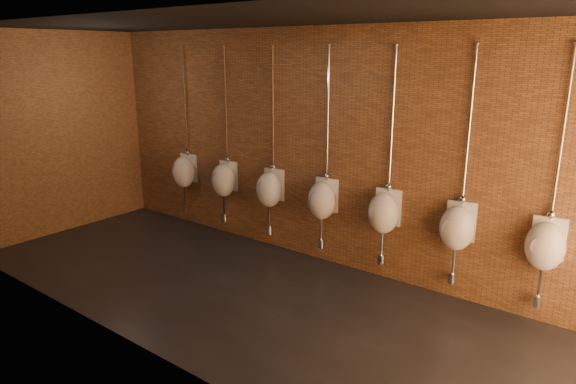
{
  "coord_description": "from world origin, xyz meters",
  "views": [
    {
      "loc": [
        3.61,
        -4.22,
        2.88
      ],
      "look_at": [
        -0.33,
        0.9,
        1.1
      ],
      "focal_mm": 32.0,
      "sensor_mm": 36.0,
      "label": 1
    }
  ],
  "objects_px": {
    "urinal_3": "(322,199)",
    "urinal_0": "(184,171)",
    "urinal_6": "(545,245)",
    "urinal_4": "(384,212)",
    "urinal_5": "(457,227)",
    "urinal_1": "(224,179)",
    "urinal_2": "(270,189)"
  },
  "relations": [
    {
      "from": "urinal_3",
      "to": "urinal_6",
      "type": "bearing_deg",
      "value": 0.0
    },
    {
      "from": "urinal_4",
      "to": "urinal_5",
      "type": "relative_size",
      "value": 1.0
    },
    {
      "from": "urinal_0",
      "to": "urinal_6",
      "type": "distance_m",
      "value": 5.57
    },
    {
      "from": "urinal_1",
      "to": "urinal_6",
      "type": "relative_size",
      "value": 1.0
    },
    {
      "from": "urinal_3",
      "to": "urinal_5",
      "type": "xyz_separation_m",
      "value": [
        1.86,
        0.0,
        0.0
      ]
    },
    {
      "from": "urinal_3",
      "to": "urinal_5",
      "type": "height_order",
      "value": "same"
    },
    {
      "from": "urinal_3",
      "to": "urinal_5",
      "type": "bearing_deg",
      "value": 0.0
    },
    {
      "from": "urinal_5",
      "to": "urinal_3",
      "type": "bearing_deg",
      "value": 180.0
    },
    {
      "from": "urinal_3",
      "to": "urinal_0",
      "type": "bearing_deg",
      "value": 180.0
    },
    {
      "from": "urinal_1",
      "to": "urinal_6",
      "type": "bearing_deg",
      "value": 0.0
    },
    {
      "from": "urinal_3",
      "to": "urinal_6",
      "type": "relative_size",
      "value": 1.0
    },
    {
      "from": "urinal_0",
      "to": "urinal_4",
      "type": "height_order",
      "value": "same"
    },
    {
      "from": "urinal_0",
      "to": "urinal_4",
      "type": "bearing_deg",
      "value": 0.0
    },
    {
      "from": "urinal_1",
      "to": "urinal_2",
      "type": "relative_size",
      "value": 1.0
    },
    {
      "from": "urinal_1",
      "to": "urinal_2",
      "type": "xyz_separation_m",
      "value": [
        0.93,
        0.0,
        0.0
      ]
    },
    {
      "from": "urinal_1",
      "to": "urinal_5",
      "type": "height_order",
      "value": "same"
    },
    {
      "from": "urinal_1",
      "to": "urinal_3",
      "type": "height_order",
      "value": "same"
    },
    {
      "from": "urinal_1",
      "to": "urinal_2",
      "type": "distance_m",
      "value": 0.93
    },
    {
      "from": "urinal_2",
      "to": "urinal_5",
      "type": "bearing_deg",
      "value": 0.0
    },
    {
      "from": "urinal_6",
      "to": "urinal_0",
      "type": "bearing_deg",
      "value": 180.0
    },
    {
      "from": "urinal_3",
      "to": "urinal_5",
      "type": "distance_m",
      "value": 1.86
    },
    {
      "from": "urinal_4",
      "to": "urinal_6",
      "type": "distance_m",
      "value": 1.86
    },
    {
      "from": "urinal_1",
      "to": "urinal_4",
      "type": "bearing_deg",
      "value": 0.0
    },
    {
      "from": "urinal_0",
      "to": "urinal_6",
      "type": "relative_size",
      "value": 1.0
    },
    {
      "from": "urinal_1",
      "to": "urinal_5",
      "type": "relative_size",
      "value": 1.0
    },
    {
      "from": "urinal_3",
      "to": "urinal_4",
      "type": "bearing_deg",
      "value": 0.0
    },
    {
      "from": "urinal_0",
      "to": "urinal_2",
      "type": "relative_size",
      "value": 1.0
    },
    {
      "from": "urinal_3",
      "to": "urinal_6",
      "type": "xyz_separation_m",
      "value": [
        2.79,
        0.0,
        0.0
      ]
    },
    {
      "from": "urinal_2",
      "to": "urinal_5",
      "type": "distance_m",
      "value": 2.79
    },
    {
      "from": "urinal_4",
      "to": "urinal_3",
      "type": "bearing_deg",
      "value": 180.0
    },
    {
      "from": "urinal_2",
      "to": "urinal_3",
      "type": "bearing_deg",
      "value": 0.0
    },
    {
      "from": "urinal_4",
      "to": "urinal_0",
      "type": "bearing_deg",
      "value": 180.0
    }
  ]
}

